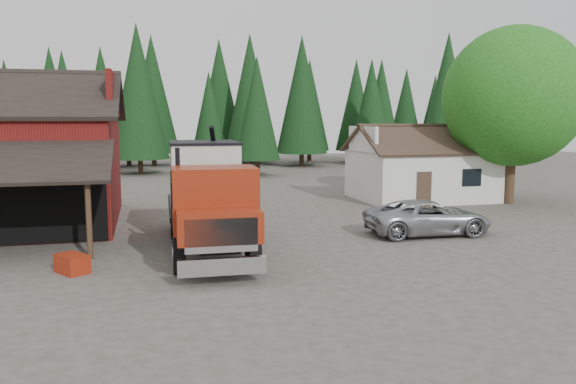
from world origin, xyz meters
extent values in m
plane|color=#464037|center=(0.00, 0.00, 0.00)|extent=(120.00, 120.00, 0.00)
cube|color=#601710|center=(-5.00, 10.00, 6.00)|extent=(0.25, 7.00, 2.00)
cylinder|color=#382619|center=(-5.60, 2.10, 1.40)|extent=(0.20, 0.20, 2.80)
cube|color=silver|center=(13.00, 13.00, 1.50)|extent=(8.00, 6.00, 3.00)
cube|color=#38281E|center=(13.00, 11.50, 3.75)|extent=(8.60, 3.42, 1.80)
cube|color=#38281E|center=(13.00, 14.50, 3.75)|extent=(8.60, 3.42, 1.80)
cube|color=silver|center=(9.00, 13.00, 3.75)|extent=(0.20, 4.20, 1.50)
cube|color=silver|center=(17.00, 13.00, 3.75)|extent=(0.20, 4.20, 1.50)
cube|color=#38281E|center=(11.50, 9.98, 1.00)|extent=(0.90, 0.06, 2.00)
cube|color=black|center=(14.50, 9.98, 1.60)|extent=(1.20, 0.06, 1.00)
cylinder|color=#382619|center=(17.00, 10.00, 1.60)|extent=(0.60, 0.60, 3.20)
sphere|color=#1F5413|center=(17.00, 10.00, 6.20)|extent=(8.00, 8.00, 8.00)
sphere|color=#1F5413|center=(15.80, 10.80, 5.00)|extent=(4.40, 4.40, 4.40)
sphere|color=#1F5413|center=(18.00, 9.20, 5.30)|extent=(4.80, 4.80, 4.80)
cylinder|color=#382619|center=(6.00, 30.00, 0.80)|extent=(0.44, 0.44, 1.60)
cone|color=black|center=(6.00, 30.00, 5.90)|extent=(3.96, 3.96, 9.00)
cylinder|color=#382619|center=(22.00, 26.00, 0.80)|extent=(0.44, 0.44, 1.60)
cone|color=black|center=(22.00, 26.00, 6.90)|extent=(4.84, 4.84, 11.00)
cylinder|color=#382619|center=(-4.00, 34.00, 0.80)|extent=(0.44, 0.44, 1.60)
cone|color=black|center=(-4.00, 34.00, 7.40)|extent=(5.28, 5.28, 12.00)
cylinder|color=black|center=(-2.67, -0.65, 0.62)|extent=(0.43, 1.25, 1.24)
cylinder|color=black|center=(-0.31, -0.72, 0.62)|extent=(0.43, 1.25, 1.24)
cylinder|color=black|center=(-2.50, 4.75, 0.62)|extent=(0.43, 1.25, 1.24)
cylinder|color=black|center=(-0.13, 4.68, 0.62)|extent=(0.43, 1.25, 1.24)
cylinder|color=black|center=(-2.45, 6.33, 0.62)|extent=(0.43, 1.25, 1.24)
cylinder|color=black|center=(-0.08, 6.25, 0.62)|extent=(0.43, 1.25, 1.24)
cube|color=black|center=(-1.37, 2.92, 1.07)|extent=(1.55, 9.72, 0.45)
cube|color=silver|center=(-1.55, -2.43, 0.62)|extent=(2.60, 0.29, 0.51)
cube|color=silver|center=(-1.54, -2.32, 1.52)|extent=(2.14, 0.18, 1.01)
cube|color=maroon|center=(-1.52, -1.64, 1.69)|extent=(2.58, 1.55, 0.96)
cube|color=maroon|center=(-1.48, -0.18, 2.31)|extent=(2.76, 2.00, 2.08)
cube|color=black|center=(-1.50, -1.08, 2.65)|extent=(2.37, 0.17, 1.01)
cylinder|color=black|center=(-2.57, 0.87, 2.93)|extent=(0.16, 0.16, 2.03)
cube|color=black|center=(-1.44, 0.95, 2.25)|extent=(2.76, 0.22, 1.80)
cube|color=black|center=(-1.32, 4.49, 1.37)|extent=(3.08, 6.62, 0.18)
cube|color=beige|center=(-1.32, 4.49, 3.04)|extent=(2.71, 3.80, 1.80)
cone|color=beige|center=(-1.32, 4.49, 1.91)|extent=(2.56, 2.56, 0.79)
cube|color=black|center=(-1.32, 4.49, 3.96)|extent=(2.83, 3.91, 0.09)
cylinder|color=black|center=(-0.60, 6.04, 2.93)|extent=(0.92, 2.44, 3.44)
cube|color=maroon|center=(-1.91, 7.21, 1.69)|extent=(0.70, 0.92, 0.51)
cylinder|color=silver|center=(-0.16, 0.51, 0.96)|extent=(0.67, 1.15, 0.63)
imported|color=#A1A3A8|center=(8.00, 3.00, 0.74)|extent=(5.45, 2.68, 1.49)
cube|color=maroon|center=(-6.00, 0.31, 0.30)|extent=(1.20, 1.30, 0.60)
camera|label=1|loc=(-3.66, -18.35, 4.86)|focal=35.00mm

